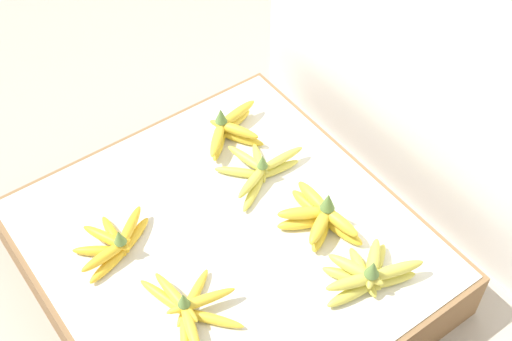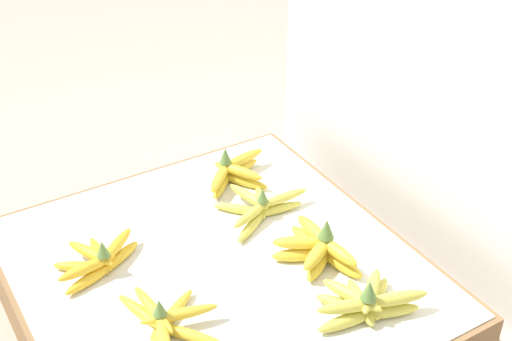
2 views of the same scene
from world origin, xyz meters
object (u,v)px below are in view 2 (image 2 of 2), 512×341
(banana_bunch_front_midright, at_px, (165,323))
(banana_bunch_middle_midright, at_px, (317,249))
(banana_bunch_middle_right, at_px, (365,303))
(banana_bunch_front_midleft, at_px, (98,260))
(banana_bunch_middle_midleft, at_px, (259,207))
(banana_bunch_middle_left, at_px, (233,172))

(banana_bunch_front_midright, height_order, banana_bunch_middle_midright, banana_bunch_middle_midright)
(banana_bunch_middle_right, bearing_deg, banana_bunch_middle_midright, 176.08)
(banana_bunch_front_midleft, distance_m, banana_bunch_middle_midleft, 0.43)
(banana_bunch_middle_left, bearing_deg, banana_bunch_front_midright, -43.86)
(banana_bunch_middle_left, distance_m, banana_bunch_middle_midright, 0.39)
(banana_bunch_front_midright, distance_m, banana_bunch_middle_right, 0.43)
(banana_bunch_front_midright, height_order, banana_bunch_middle_midleft, same)
(banana_bunch_front_midleft, bearing_deg, banana_bunch_middle_midleft, 88.34)
(banana_bunch_middle_midleft, bearing_deg, banana_bunch_middle_midright, 5.78)
(banana_bunch_middle_midleft, xyz_separation_m, banana_bunch_middle_midright, (0.22, 0.02, 0.01))
(banana_bunch_middle_midright, xyz_separation_m, banana_bunch_middle_right, (0.20, -0.01, -0.00))
(banana_bunch_front_midleft, height_order, banana_bunch_middle_left, banana_bunch_middle_left)
(banana_bunch_front_midleft, distance_m, banana_bunch_middle_left, 0.47)
(banana_bunch_front_midleft, bearing_deg, banana_bunch_middle_midright, 62.35)
(banana_bunch_middle_midright, bearing_deg, banana_bunch_middle_right, -3.92)
(banana_bunch_middle_midright, bearing_deg, banana_bunch_middle_left, -179.44)
(banana_bunch_middle_right, bearing_deg, banana_bunch_middle_left, 179.06)
(banana_bunch_middle_left, bearing_deg, banana_bunch_middle_midright, 0.56)
(banana_bunch_front_midright, relative_size, banana_bunch_middle_midleft, 1.07)
(banana_bunch_front_midleft, xyz_separation_m, banana_bunch_front_midright, (0.26, 0.05, -0.00))
(banana_bunch_front_midright, relative_size, banana_bunch_middle_left, 1.17)
(banana_bunch_middle_midright, distance_m, banana_bunch_middle_right, 0.20)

